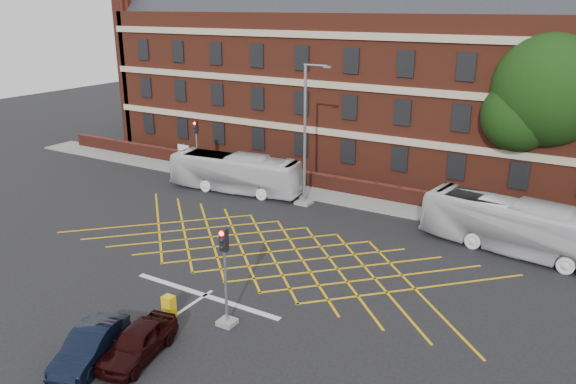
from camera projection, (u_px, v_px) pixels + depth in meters
The scene contains 17 objects.
ground at pixel (249, 266), 28.35m from camera, with size 120.00×120.00×0.00m, color black.
victorian_building at pixel (410, 68), 43.66m from camera, with size 51.00×12.17×20.40m.
boundary_wall at pixel (355, 188), 38.76m from camera, with size 56.00×0.50×1.10m, color #521E15.
far_pavement at pixel (349, 198), 38.11m from camera, with size 60.00×3.00×0.12m, color slate.
box_junction_hatching at pixel (270, 252), 29.98m from camera, with size 11.50×0.12×0.02m, color #CC990C.
stop_line at pixel (205, 295), 25.50m from camera, with size 8.00×0.30×0.02m, color silver.
centre_line at pixel (91, 372), 20.21m from camera, with size 0.15×14.00×0.02m, color silver.
bus_left at pixel (235, 173), 39.35m from camera, with size 2.26×9.66×2.69m, color silver.
bus_right at pixel (519, 227), 29.52m from camera, with size 2.40×10.27×2.86m, color silver.
car_navy at pixel (90, 346), 20.65m from camera, with size 1.35×3.87×1.27m, color black.
car_maroon at pixel (138, 342), 20.86m from camera, with size 1.52×3.79×1.29m, color black.
deciduous_tree at pixel (548, 98), 34.41m from camera, with size 7.40×7.04×11.16m.
traffic_light_near at pixel (226, 286), 22.64m from camera, with size 0.70×0.70×4.27m.
traffic_light_far at pixel (197, 153), 42.81m from camera, with size 0.70×0.70×4.27m.
street_lamp at pixel (306, 158), 36.21m from camera, with size 2.25×1.00×9.12m.
direction_signs at pixel (184, 154), 44.15m from camera, with size 1.10×0.16×2.20m.
utility_cabinet at pixel (169, 307), 23.61m from camera, with size 0.49×0.40×0.97m, color #E1AE0D.
Camera 1 is at (14.86, -21.05, 12.57)m, focal length 35.00 mm.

